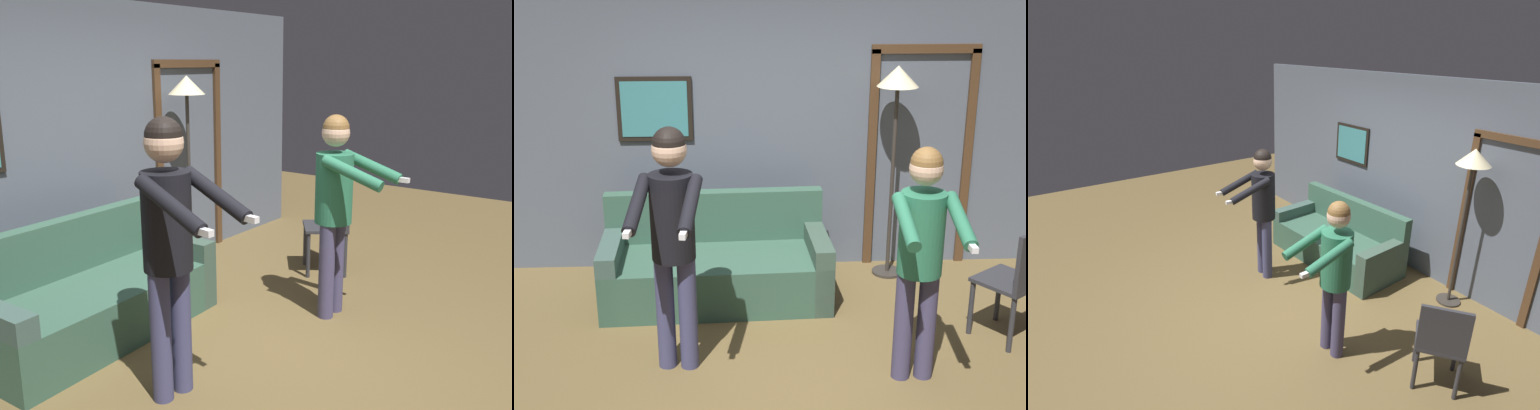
# 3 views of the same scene
# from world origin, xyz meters

# --- Properties ---
(ground_plane) EXTENTS (12.00, 12.00, 0.00)m
(ground_plane) POSITION_xyz_m (0.00, 0.00, 0.00)
(ground_plane) COLOR brown
(back_wall_assembly) EXTENTS (6.40, 0.10, 2.60)m
(back_wall_assembly) POSITION_xyz_m (0.01, 2.11, 1.30)
(back_wall_assembly) COLOR #555D6B
(back_wall_assembly) RESTS_ON ground_plane
(couch) EXTENTS (1.93, 0.93, 0.87)m
(couch) POSITION_xyz_m (-0.47, 1.37, 0.28)
(couch) COLOR #345745
(couch) RESTS_ON ground_plane
(torchiere_lamp) EXTENTS (0.36, 0.36, 1.93)m
(torchiere_lamp) POSITION_xyz_m (1.11, 1.81, 1.64)
(torchiere_lamp) COLOR #332D28
(torchiere_lamp) RESTS_ON ground_plane
(person_standing_left) EXTENTS (0.48, 0.74, 1.76)m
(person_standing_left) POSITION_xyz_m (-0.72, 0.26, 1.08)
(person_standing_left) COLOR #3D3F65
(person_standing_left) RESTS_ON ground_plane
(person_standing_right) EXTENTS (0.43, 0.70, 1.67)m
(person_standing_right) POSITION_xyz_m (0.93, 0.04, 1.01)
(person_standing_right) COLOR #413D5E
(person_standing_right) RESTS_ON ground_plane
(dining_chair_distant) EXTENTS (0.59, 0.59, 0.93)m
(dining_chair_distant) POSITION_xyz_m (1.83, 0.53, 0.53)
(dining_chair_distant) COLOR #2D2D33
(dining_chair_distant) RESTS_ON ground_plane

